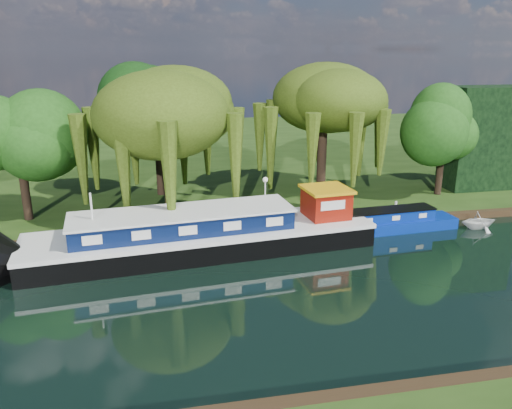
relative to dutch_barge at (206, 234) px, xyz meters
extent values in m
plane|color=black|center=(3.99, -5.78, -1.03)|extent=(120.00, 120.00, 0.00)
cube|color=#1C360E|center=(3.99, 28.22, -0.81)|extent=(120.00, 52.00, 0.45)
cube|color=black|center=(-0.17, -0.02, -0.54)|extent=(19.98, 6.35, 1.31)
cube|color=silver|center=(-0.17, -0.02, 0.22)|extent=(20.09, 6.45, 0.24)
cube|color=#09163C|center=(-1.25, -0.13, 0.87)|extent=(12.43, 4.37, 1.04)
cube|color=silver|center=(-1.25, -0.13, 1.45)|extent=(12.67, 4.61, 0.13)
cube|color=maroon|center=(7.43, 0.76, 1.17)|extent=(2.63, 2.63, 1.64)
cube|color=#D3990E|center=(7.43, 0.76, 2.08)|extent=(2.93, 2.93, 0.17)
cylinder|color=silver|center=(-6.03, -0.62, 1.66)|extent=(0.11, 0.11, 2.62)
cube|color=navy|center=(10.97, 1.06, -0.74)|extent=(10.89, 2.52, 0.81)
cube|color=navy|center=(10.97, 1.06, 0.01)|extent=(7.63, 1.86, 0.67)
cube|color=black|center=(10.97, 1.06, 0.39)|extent=(7.73, 1.95, 0.09)
cube|color=silver|center=(8.19, 0.18, 0.04)|extent=(0.54, 0.08, 0.29)
cube|color=silver|center=(10.07, 0.30, 0.04)|extent=(0.54, 0.08, 0.29)
cube|color=silver|center=(11.95, 0.43, 0.04)|extent=(0.54, 0.08, 0.29)
cube|color=silver|center=(13.84, 0.56, 0.04)|extent=(0.54, 0.08, 0.29)
imported|color=maroon|center=(-8.86, -0.69, -1.03)|extent=(4.19, 3.50, 0.75)
imported|color=silver|center=(17.75, 0.37, -1.03)|extent=(2.41, 2.09, 1.25)
cylinder|color=black|center=(-1.81, 5.89, 2.18)|extent=(0.72, 0.72, 5.52)
ellipsoid|color=#33450E|center=(-1.81, 5.89, 6.17)|extent=(7.71, 7.71, 4.98)
cylinder|color=black|center=(9.80, 8.90, 2.10)|extent=(0.76, 0.76, 5.36)
ellipsoid|color=#33450E|center=(9.80, 8.90, 5.97)|extent=(7.32, 7.32, 4.73)
cylinder|color=black|center=(-11.05, 6.61, 2.47)|extent=(0.56, 0.56, 6.10)
ellipsoid|color=#1A4511|center=(-11.05, 6.61, 4.96)|extent=(4.99, 4.99, 4.99)
cylinder|color=black|center=(-2.37, 10.97, 2.86)|extent=(0.65, 0.65, 6.88)
ellipsoid|color=black|center=(-2.37, 10.97, 5.67)|extent=(5.51, 5.51, 5.51)
cylinder|color=black|center=(18.62, 6.90, 2.17)|extent=(0.50, 0.50, 5.50)
ellipsoid|color=#1A4511|center=(18.62, 6.90, 4.41)|extent=(4.40, 4.40, 4.40)
cube|color=black|center=(22.99, 8.22, 3.42)|extent=(6.00, 3.00, 8.00)
cylinder|color=silver|center=(4.49, 4.72, 0.52)|extent=(0.10, 0.10, 2.20)
sphere|color=white|center=(4.49, 4.72, 1.80)|extent=(0.36, 0.36, 0.36)
cylinder|color=silver|center=(-6.01, 2.62, -0.08)|extent=(0.16, 0.16, 1.00)
cylinder|color=silver|center=(-0.01, 2.62, -0.08)|extent=(0.16, 0.16, 1.00)
cylinder|color=silver|center=(6.99, 2.62, -0.08)|extent=(0.16, 0.16, 1.00)
cylinder|color=silver|center=(12.99, 2.62, -0.08)|extent=(0.16, 0.16, 1.00)
camera|label=1|loc=(-2.33, -26.82, 10.13)|focal=35.00mm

